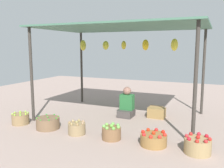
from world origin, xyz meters
TOP-DOWN VIEW (x-y plane):
  - ground_plane at (0.00, 0.00)m, footprint 14.00×14.00m
  - market_stall_structure at (-0.01, 0.01)m, footprint 4.05×2.62m
  - vendor_person at (0.10, 0.11)m, footprint 0.36×0.44m
  - basket_limes at (-1.96, -1.50)m, footprint 0.39×0.39m
  - basket_green_chilies at (-1.16, -1.50)m, footprint 0.51×0.51m
  - basket_potatoes at (-0.39, -1.54)m, footprint 0.36×0.36m
  - basket_green_apples at (0.39, -1.51)m, footprint 0.37×0.37m
  - basket_red_tomatoes at (1.22, -1.47)m, footprint 0.49×0.49m
  - basket_red_apples at (1.99, -1.50)m, footprint 0.45×0.45m
  - wooden_crate_near_vendor at (0.84, 0.31)m, footprint 0.43×0.31m
  - wooden_crate_stacked_rear at (0.76, 0.53)m, footprint 0.35×0.34m

SIDE VIEW (x-z plane):
  - ground_plane at x=0.00m, z-range 0.00..0.00m
  - wooden_crate_stacked_rear at x=0.76m, z-range 0.00..0.22m
  - basket_red_tomatoes at x=1.22m, z-range -0.02..0.25m
  - basket_potatoes at x=-0.39m, z-range -0.02..0.26m
  - basket_limes at x=-1.96m, z-range -0.02..0.27m
  - basket_green_chilies at x=-1.16m, z-range -0.02..0.26m
  - wooden_crate_near_vendor at x=0.84m, z-range 0.00..0.25m
  - basket_green_apples at x=0.39m, z-range -0.02..0.28m
  - basket_red_apples at x=1.99m, z-range -0.02..0.30m
  - vendor_person at x=0.10m, z-range -0.09..0.69m
  - market_stall_structure at x=-0.01m, z-range 1.00..3.30m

